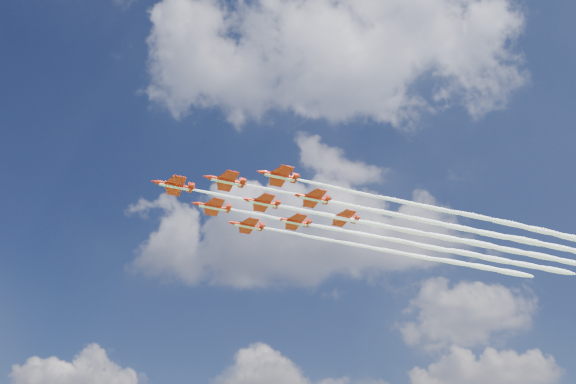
% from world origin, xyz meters
% --- Properties ---
extents(jet_lead, '(88.05, 54.26, 2.55)m').
position_xyz_m(jet_lead, '(24.21, 12.32, 86.58)').
color(jet_lead, '#B9190A').
extents(jet_row2_port, '(88.05, 54.26, 2.55)m').
position_xyz_m(jet_row2_port, '(36.73, 12.54, 86.58)').
color(jet_row2_port, '#B9190A').
extents(jet_row2_starb, '(88.05, 54.26, 2.55)m').
position_xyz_m(jet_row2_starb, '(30.33, 23.24, 86.58)').
color(jet_row2_starb, '#B9190A').
extents(jet_row3_port, '(88.05, 54.26, 2.55)m').
position_xyz_m(jet_row3_port, '(49.24, 12.76, 86.58)').
color(jet_row3_port, '#B9190A').
extents(jet_row3_centre, '(88.05, 54.26, 2.55)m').
position_xyz_m(jet_row3_centre, '(42.85, 23.46, 86.58)').
color(jet_row3_centre, '#B9190A').
extents(jet_row3_starb, '(88.05, 54.26, 2.55)m').
position_xyz_m(jet_row3_starb, '(36.46, 34.16, 86.58)').
color(jet_row3_starb, '#B9190A').
extents(jet_row4_port, '(88.05, 54.26, 2.55)m').
position_xyz_m(jet_row4_port, '(55.37, 23.68, 86.58)').
color(jet_row4_port, '#B9190A').
extents(jet_row4_starb, '(88.05, 54.26, 2.55)m').
position_xyz_m(jet_row4_starb, '(48.98, 34.38, 86.58)').
color(jet_row4_starb, '#B9190A').
extents(jet_tail, '(88.05, 54.26, 2.55)m').
position_xyz_m(jet_tail, '(61.50, 34.60, 86.58)').
color(jet_tail, '#B9190A').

